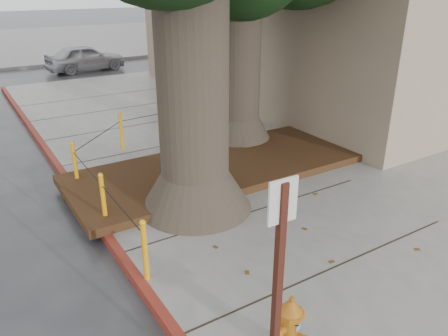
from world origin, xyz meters
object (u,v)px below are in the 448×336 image
at_px(signpost, 277,304).
at_px(car_red, 210,49).
at_px(fire_hydrant, 290,328).
at_px(car_silver, 85,58).

height_order(signpost, car_red, signpost).
bearing_deg(fire_hydrant, signpost, -152.82).
bearing_deg(car_silver, fire_hydrant, 164.65).
relative_size(car_silver, car_red, 0.99).
bearing_deg(signpost, car_red, 62.62).
xyz_separation_m(car_silver, car_red, (6.52, -0.63, -0.02)).
xyz_separation_m(signpost, car_red, (10.30, 18.72, -0.99)).
bearing_deg(car_silver, signpost, 162.89).
relative_size(fire_hydrant, signpost, 0.31).
relative_size(fire_hydrant, car_red, 0.21).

